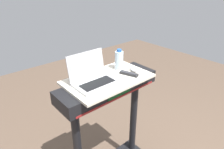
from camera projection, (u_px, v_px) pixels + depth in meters
The scene contains 5 objects.
desk_board at pixel (108, 79), 1.66m from camera, with size 0.71×0.43×0.02m, color beige.
laptop at pixel (93, 77), 1.56m from camera, with size 0.33×0.25×0.23m.
computer_mouse at pixel (134, 69), 1.77m from camera, with size 0.06×0.10×0.03m, color #B2B2B7.
water_bottle at pixel (119, 60), 1.78m from camera, with size 0.07×0.07×0.19m.
tv_remote at pixel (129, 74), 1.70m from camera, with size 0.10×0.17×0.02m.
Camera 1 is at (-0.94, -0.44, 1.90)m, focal length 32.23 mm.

